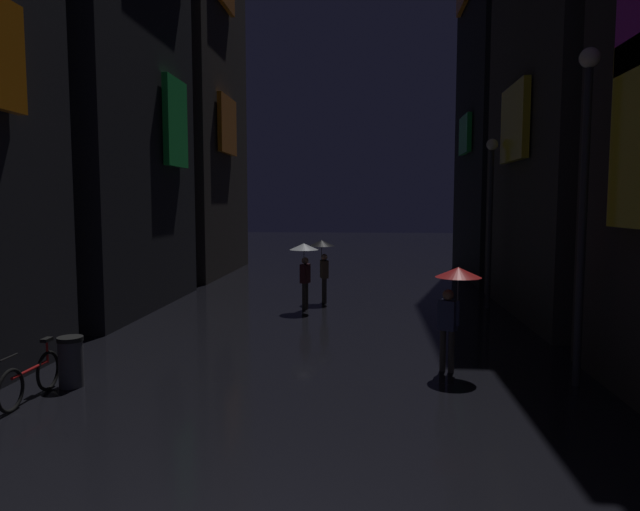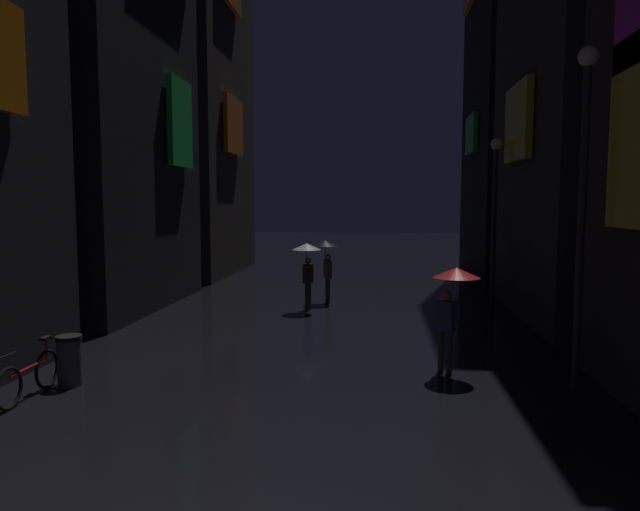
% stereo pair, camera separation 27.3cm
% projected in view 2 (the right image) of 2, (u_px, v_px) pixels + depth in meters
% --- Properties ---
extents(building_left_mid, '(4.25, 7.72, 16.70)m').
position_uv_depth(building_left_mid, '(97.00, 43.00, 17.83)').
color(building_left_mid, black).
rests_on(building_left_mid, ground).
extents(building_left_far, '(4.25, 8.25, 18.64)m').
position_uv_depth(building_left_far, '(192.00, 76.00, 26.91)').
color(building_left_far, '#2D2826').
rests_on(building_left_far, ground).
extents(building_right_mid, '(4.25, 8.01, 17.02)m').
position_uv_depth(building_right_mid, '(595.00, 24.00, 16.38)').
color(building_right_mid, '#33302D').
rests_on(building_right_mid, ground).
extents(pedestrian_midstreet_left_black, '(0.90, 0.90, 2.12)m').
position_uv_depth(pedestrian_midstreet_left_black, '(326.00, 254.00, 19.23)').
color(pedestrian_midstreet_left_black, '#38332D').
rests_on(pedestrian_midstreet_left_black, ground).
extents(pedestrian_foreground_right_clear, '(0.90, 0.90, 2.12)m').
position_uv_depth(pedestrian_foreground_right_clear, '(307.00, 258.00, 17.83)').
color(pedestrian_foreground_right_clear, '#38332D').
rests_on(pedestrian_foreground_right_clear, ground).
extents(pedestrian_midstreet_centre_red, '(0.90, 0.90, 2.12)m').
position_uv_depth(pedestrian_midstreet_centre_red, '(453.00, 290.00, 11.18)').
color(pedestrian_midstreet_centre_red, '#38332D').
rests_on(pedestrian_midstreet_centre_red, ground).
extents(bicycle_parked_at_storefront, '(0.12, 1.82, 0.96)m').
position_uv_depth(bicycle_parked_at_storefront, '(29.00, 376.00, 9.84)').
color(bicycle_parked_at_storefront, black).
rests_on(bicycle_parked_at_storefront, ground).
extents(streetlamp_right_near, '(0.36, 0.36, 6.11)m').
position_uv_depth(streetlamp_right_near, '(583.00, 181.00, 10.13)').
color(streetlamp_right_near, '#2D2D33').
rests_on(streetlamp_right_near, ground).
extents(streetlamp_right_far, '(0.36, 0.36, 5.39)m').
position_uv_depth(streetlamp_right_far, '(495.00, 203.00, 17.98)').
color(streetlamp_right_far, '#2D2D33').
rests_on(streetlamp_right_far, ground).
extents(trash_bin, '(0.46, 0.46, 0.93)m').
position_uv_depth(trash_bin, '(70.00, 360.00, 10.57)').
color(trash_bin, '#3F3F47').
rests_on(trash_bin, ground).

